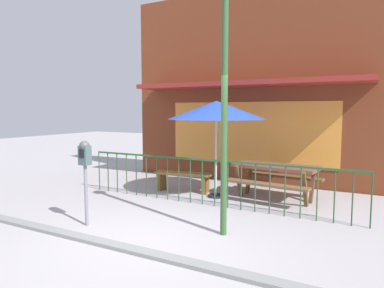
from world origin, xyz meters
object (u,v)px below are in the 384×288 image
at_px(patio_umbrella, 216,110).
at_px(parking_meter_near, 85,160).
at_px(street_lamp, 225,70).
at_px(picnic_table_left, 275,172).
at_px(patio_bench, 183,177).

xyz_separation_m(patio_umbrella, parking_meter_near, (-1.18, -2.80, -0.84)).
relative_size(patio_umbrella, street_lamp, 0.55).
xyz_separation_m(picnic_table_left, patio_umbrella, (-1.24, -0.40, 1.36)).
xyz_separation_m(picnic_table_left, parking_meter_near, (-2.42, -3.21, 0.52)).
distance_m(patio_bench, street_lamp, 3.69).
distance_m(picnic_table_left, parking_meter_near, 4.05).
height_order(picnic_table_left, patio_bench, picnic_table_left).
bearing_deg(patio_umbrella, street_lamp, -63.33).
bearing_deg(patio_bench, picnic_table_left, 8.28).
height_order(parking_meter_near, street_lamp, street_lamp).
height_order(patio_umbrella, parking_meter_near, patio_umbrella).
xyz_separation_m(patio_bench, street_lamp, (1.96, -2.19, 2.23)).
xyz_separation_m(patio_bench, parking_meter_near, (-0.27, -2.89, 0.77)).
relative_size(picnic_table_left, parking_meter_near, 1.33).
relative_size(picnic_table_left, street_lamp, 0.49).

